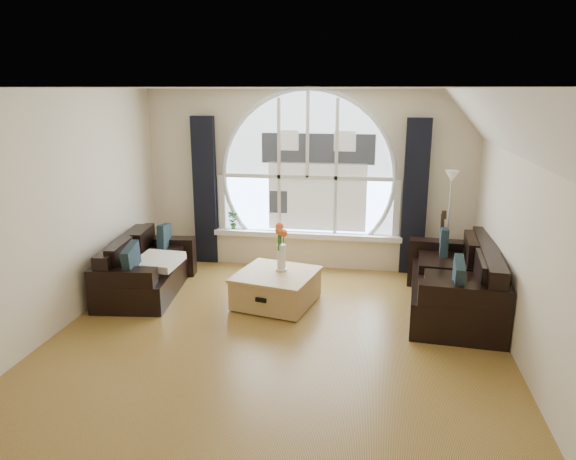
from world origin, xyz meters
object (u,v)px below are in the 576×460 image
object	(u,v)px
sofa_left	(147,264)
floor_lamp	(448,226)
vase_flowers	(281,242)
potted_plant	(233,220)
sofa_right	(453,281)
coffee_chest	(276,287)
guitar	(441,245)

from	to	relation	value
sofa_left	floor_lamp	xyz separation A→B (m)	(4.06, 1.16, 0.40)
vase_flowers	potted_plant	bearing A→B (deg)	125.38
sofa_right	coffee_chest	bearing A→B (deg)	-171.97
sofa_left	guitar	size ratio (longest dim) A/B	1.56
sofa_right	coffee_chest	distance (m)	2.20
coffee_chest	guitar	bearing A→B (deg)	42.71
vase_flowers	floor_lamp	distance (m)	2.50
sofa_right	potted_plant	size ratio (longest dim) A/B	6.42
vase_flowers	sofa_right	bearing A→B (deg)	0.99
floor_lamp	guitar	xyz separation A→B (m)	(-0.08, -0.04, -0.27)
sofa_left	guitar	xyz separation A→B (m)	(3.97, 1.12, 0.13)
sofa_left	potted_plant	world-z (taller)	potted_plant
floor_lamp	potted_plant	size ratio (longest dim) A/B	5.28
sofa_left	floor_lamp	bearing A→B (deg)	9.23
sofa_right	coffee_chest	world-z (taller)	sofa_right
sofa_left	coffee_chest	world-z (taller)	sofa_left
coffee_chest	vase_flowers	world-z (taller)	vase_flowers
sofa_left	potted_plant	bearing A→B (deg)	53.33
potted_plant	sofa_left	bearing A→B (deg)	-120.00
sofa_left	vase_flowers	world-z (taller)	vase_flowers
coffee_chest	floor_lamp	distance (m)	2.65
coffee_chest	floor_lamp	bearing A→B (deg)	42.44
sofa_left	potted_plant	distance (m)	1.68
coffee_chest	vase_flowers	bearing A→B (deg)	75.45
guitar	floor_lamp	bearing A→B (deg)	19.34
vase_flowers	potted_plant	xyz separation A→B (m)	(-1.04, 1.46, -0.11)
floor_lamp	potted_plant	distance (m)	3.25
sofa_left	vase_flowers	distance (m)	1.91
floor_lamp	coffee_chest	bearing A→B (deg)	-150.18
coffee_chest	potted_plant	distance (m)	1.90
sofa_right	potted_plant	world-z (taller)	potted_plant
sofa_right	vase_flowers	size ratio (longest dim) A/B	2.78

